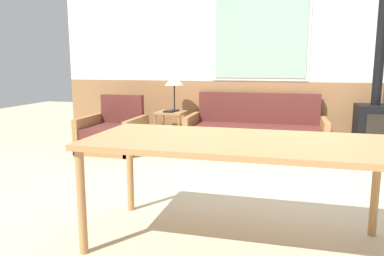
# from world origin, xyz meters

# --- Properties ---
(ground_plane) EXTENTS (16.00, 16.00, 0.00)m
(ground_plane) POSITION_xyz_m (0.00, 0.00, 0.00)
(ground_plane) COLOR beige
(wall_back) EXTENTS (7.20, 0.09, 2.70)m
(wall_back) POSITION_xyz_m (-0.02, 2.63, 1.37)
(wall_back) COLOR #996B42
(wall_back) RESTS_ON ground_plane
(couch) EXTENTS (2.00, 0.80, 0.86)m
(couch) POSITION_xyz_m (-0.31, 2.17, 0.25)
(couch) COLOR #9E7042
(couch) RESTS_ON ground_plane
(armchair) EXTENTS (0.85, 0.83, 0.82)m
(armchair) POSITION_xyz_m (-2.39, 1.73, 0.24)
(armchair) COLOR #9E7042
(armchair) RESTS_ON ground_plane
(side_table) EXTENTS (0.44, 0.44, 0.56)m
(side_table) POSITION_xyz_m (-1.63, 2.21, 0.44)
(side_table) COLOR #9E7042
(side_table) RESTS_ON ground_plane
(table_lamp) EXTENTS (0.29, 0.29, 0.56)m
(table_lamp) POSITION_xyz_m (-1.60, 2.28, 1.03)
(table_lamp) COLOR black
(table_lamp) RESTS_ON side_table
(book_stack) EXTENTS (0.15, 0.15, 0.02)m
(book_stack) POSITION_xyz_m (-1.64, 2.13, 0.57)
(book_stack) COLOR black
(book_stack) RESTS_ON side_table
(dining_table) EXTENTS (2.12, 0.93, 0.78)m
(dining_table) POSITION_xyz_m (-0.19, -0.76, 0.71)
(dining_table) COLOR #B27F4C
(dining_table) RESTS_ON ground_plane
(wood_stove) EXTENTS (0.50, 0.48, 2.34)m
(wood_stove) POSITION_xyz_m (1.30, 2.20, 0.58)
(wood_stove) COLOR black
(wood_stove) RESTS_ON ground_plane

